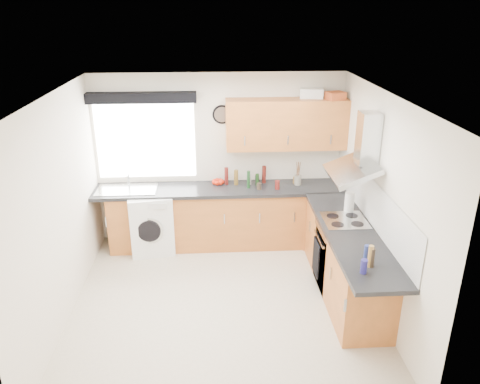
{
  "coord_description": "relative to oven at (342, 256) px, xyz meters",
  "views": [
    {
      "loc": [
        -0.09,
        -4.77,
        3.38
      ],
      "look_at": [
        0.25,
        0.85,
        1.1
      ],
      "focal_mm": 35.0,
      "sensor_mm": 36.0,
      "label": 1
    }
  ],
  "objects": [
    {
      "name": "worktop_back",
      "position": [
        -1.5,
        1.2,
        0.46
      ],
      "size": [
        3.6,
        0.62,
        0.05
      ],
      "primitive_type": "cube",
      "color": "black",
      "rests_on": "base_cab_back"
    },
    {
      "name": "bottle_1",
      "position": [
        -0.14,
        -1.18,
        0.56
      ],
      "size": [
        0.07,
        0.07,
        0.15
      ],
      "primitive_type": "cylinder",
      "color": "navy",
      "rests_on": "worktop_right"
    },
    {
      "name": "jar_9",
      "position": [
        -0.96,
        1.38,
        0.55
      ],
      "size": [
        0.04,
        0.04,
        0.13
      ],
      "primitive_type": "cylinder",
      "color": "brown",
      "rests_on": "worktop_back"
    },
    {
      "name": "worktop_right",
      "position": [
        0.0,
        -0.3,
        0.46
      ],
      "size": [
        0.62,
        2.42,
        0.05
      ],
      "primitive_type": "cube",
      "color": "black",
      "rests_on": "base_cab_right"
    },
    {
      "name": "jar_8",
      "position": [
        -0.94,
        1.1,
        0.53
      ],
      "size": [
        0.07,
        0.07,
        0.09
      ],
      "primitive_type": "cylinder",
      "color": "#33271C",
      "rests_on": "worktop_back"
    },
    {
      "name": "window_blind",
      "position": [
        -2.55,
        1.4,
        1.76
      ],
      "size": [
        1.5,
        0.18,
        0.14
      ],
      "primitive_type": "cube",
      "color": "black",
      "rests_on": "wall_back"
    },
    {
      "name": "bottle_3",
      "position": [
        -0.04,
        -1.06,
        0.6
      ],
      "size": [
        0.05,
        0.05,
        0.24
      ],
      "primitive_type": "cylinder",
      "color": "#A77A39",
      "rests_on": "worktop_right"
    },
    {
      "name": "jar_6",
      "position": [
        -0.95,
        1.34,
        0.55
      ],
      "size": [
        0.06,
        0.06,
        0.13
      ],
      "primitive_type": "cylinder",
      "color": "black",
      "rests_on": "worktop_back"
    },
    {
      "name": "jar_3",
      "position": [
        -0.68,
        1.1,
        0.55
      ],
      "size": [
        0.07,
        0.07,
        0.13
      ],
      "primitive_type": "cylinder",
      "color": "maroon",
      "rests_on": "worktop_back"
    },
    {
      "name": "jar_1",
      "position": [
        -1.26,
        1.31,
        0.6
      ],
      "size": [
        0.06,
        0.06,
        0.22
      ],
      "primitive_type": "cylinder",
      "color": "brown",
      "rests_on": "worktop_back"
    },
    {
      "name": "jar_0",
      "position": [
        -0.4,
        1.31,
        0.54
      ],
      "size": [
        0.05,
        0.05,
        0.1
      ],
      "primitive_type": "cylinder",
      "color": "brown",
      "rests_on": "worktop_back"
    },
    {
      "name": "jar_2",
      "position": [
        -1.09,
        1.17,
        0.61
      ],
      "size": [
        0.05,
        0.05,
        0.26
      ],
      "primitive_type": "cylinder",
      "color": "#123516",
      "rests_on": "worktop_back"
    },
    {
      "name": "jar_7",
      "position": [
        -0.85,
        1.37,
        0.61
      ],
      "size": [
        0.06,
        0.06,
        0.26
      ],
      "primitive_type": "cylinder",
      "color": "#4E1510",
      "rests_on": "worktop_back"
    },
    {
      "name": "kitchen_roll",
      "position": [
        0.12,
        0.27,
        0.62
      ],
      "size": [
        0.12,
        0.12,
        0.26
      ],
      "primitive_type": "cylinder",
      "rotation": [
        0.0,
        0.0,
        0.0
      ],
      "color": "white",
      "rests_on": "worktop_right"
    },
    {
      "name": "extractor_hood",
      "position": [
        0.1,
        -0.0,
        1.34
      ],
      "size": [
        0.52,
        0.78,
        0.66
      ],
      "primitive_type": null,
      "color": "#B6BCC0",
      "rests_on": "wall_right"
    },
    {
      "name": "tomato_cluster",
      "position": [
        -1.53,
        1.35,
        0.52
      ],
      "size": [
        0.16,
        0.16,
        0.07
      ],
      "primitive_type": null,
      "rotation": [
        0.0,
        0.0,
        0.0
      ],
      "color": "red",
      "rests_on": "worktop_back"
    },
    {
      "name": "upper_cabinets",
      "position": [
        -0.55,
        1.32,
        1.38
      ],
      "size": [
        1.7,
        0.35,
        0.7
      ],
      "primitive_type": "cube",
      "color": "#9E5725",
      "rests_on": "wall_back"
    },
    {
      "name": "jar_5",
      "position": [
        -1.4,
        1.34,
        0.61
      ],
      "size": [
        0.06,
        0.06,
        0.26
      ],
      "primitive_type": "cylinder",
      "color": "#561512",
      "rests_on": "worktop_back"
    },
    {
      "name": "wall_back",
      "position": [
        -1.5,
        1.5,
        0.82
      ],
      "size": [
        3.6,
        0.02,
        2.5
      ],
      "primitive_type": "cube",
      "color": "silver",
      "rests_on": "ground_plane"
    },
    {
      "name": "jar_4",
      "position": [
        -0.96,
        1.26,
        0.57
      ],
      "size": [
        0.05,
        0.05,
        0.18
      ],
      "primitive_type": "cylinder",
      "color": "#163513",
      "rests_on": "worktop_back"
    },
    {
      "name": "ceiling",
      "position": [
        -1.5,
        -0.3,
        2.08
      ],
      "size": [
        3.6,
        3.6,
        0.02
      ],
      "primitive_type": "cube",
      "color": "white",
      "rests_on": "wall_back"
    },
    {
      "name": "hob_plate",
      "position": [
        0.0,
        0.0,
        0.49
      ],
      "size": [
        0.52,
        0.52,
        0.01
      ],
      "primitive_type": "cube",
      "color": "#B6BCC0",
      "rests_on": "worktop_right"
    },
    {
      "name": "ground_plane",
      "position": [
        -1.5,
        -0.3,
        -0.42
      ],
      "size": [
        3.6,
        3.6,
        0.0
      ],
      "primitive_type": "plane",
      "color": "beige"
    },
    {
      "name": "wall_front",
      "position": [
        -1.5,
        -2.1,
        0.82
      ],
      "size": [
        3.6,
        0.02,
        2.5
      ],
      "primitive_type": "cube",
      "color": "silver",
      "rests_on": "ground_plane"
    },
    {
      "name": "storage_box",
      "position": [
        0.1,
        1.25,
        1.78
      ],
      "size": [
        0.28,
        0.26,
        0.11
      ],
      "primitive_type": "cube",
      "rotation": [
        0.0,
        0.0,
        0.31
      ],
      "color": "#B44A20",
      "rests_on": "upper_cabinets"
    },
    {
      "name": "window",
      "position": [
        -2.55,
        1.49,
        1.12
      ],
      "size": [
        1.4,
        0.02,
        1.1
      ],
      "primitive_type": "cube",
      "color": "white",
      "rests_on": "wall_back"
    },
    {
      "name": "wall_clock",
      "position": [
        -1.45,
        1.48,
        1.49
      ],
      "size": [
        0.27,
        0.04,
        0.27
      ],
      "primitive_type": "cylinder",
      "rotation": [
        1.57,
        0.0,
        0.0
      ],
      "color": "black",
      "rests_on": "wall_back"
    },
    {
      "name": "splashback",
      "position": [
        0.29,
        0.0,
        0.75
      ],
      "size": [
        0.01,
        3.0,
        0.54
      ],
      "primitive_type": "cube",
      "color": "white",
      "rests_on": "wall_right"
    },
    {
      "name": "base_cab_right",
      "position": [
        0.01,
        -0.15,
        0.01
      ],
      "size": [
        0.58,
        2.1,
        0.86
      ],
      "primitive_type": "cube",
      "color": "#9E5725",
      "rests_on": "ground_plane"
    },
    {
      "name": "wall_left",
      "position": [
        -3.3,
        -0.3,
        0.82
      ],
      "size": [
        0.02,
        3.6,
        2.5
      ],
      "primitive_type": "cube",
      "color": "silver",
      "rests_on": "ground_plane"
    },
    {
      "name": "base_cab_corner",
      "position": [
        0.0,
        1.2,
        0.01
      ],
      "size": [
        0.6,
        0.6,
        0.86
      ],
      "primitive_type": "cube",
      "color": "#9E5725",
      "rests_on": "ground_plane"
    },
    {
      "name": "utensil_pot",
      "position": [
        -0.36,
        1.25,
        0.56
      ],
      "size": [
        0.12,
        0.12,
        0.14
      ],
      "primitive_type": "cylinder",
      "rotation": [
        0.0,
        0.0,
        -0.17
      ],
      "color": "slate",
      "rests_on": "worktop_back"
    },
    {
      "name": "bottle_2",
      "position": [
        -0.04,
        -0.97,
        0.58
      ],
      "size": [
        0.06,
        0.06,
        0.19
      ],
      "primitive_type": "cylinder",
      "color": "navy",
      "rests_on": "worktop_right"
    },
    {
      "name": "bottle_0",
      "position": [
        -0.02,
        -1.07,
        0.59
      ],
      "size": [
        0.06,
        0.06,
        0.21
      ],
      "primitive_type": "cylinder",
      "color": "#2E2319",
      "rests_on": "worktop_right"
    },
    {
      "name": "base_cab_back",
      "position": [
        -1.6,
        1.21,
        0.01
      ],
      "size": [
        3.0,
        0.58,
        0.86
      ],
      "primitive_type": "cube",
      "color": "#9E5725",
      "rests_on": "ground_plane"
    },
    {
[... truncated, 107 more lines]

